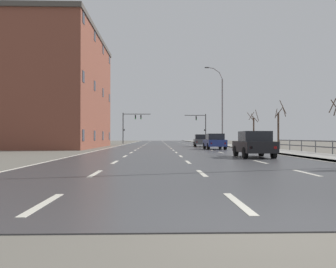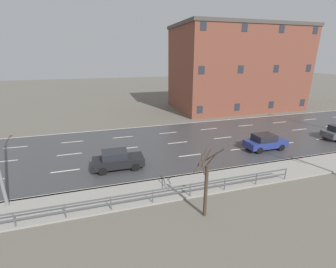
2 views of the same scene
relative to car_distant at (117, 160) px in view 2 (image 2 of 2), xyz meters
name	(u,v)px [view 2 (image 2 of 2)]	position (x,y,z in m)	size (l,w,h in m)	color
guardrail	(111,201)	(5.56, -0.91, -0.10)	(0.07, 25.31, 1.00)	#515459
car_distant	(117,160)	(0.00, 0.00, 0.00)	(1.87, 4.12, 1.57)	black
car_far_left	(265,142)	(-0.09, 14.33, 0.00)	(1.89, 4.13, 1.57)	navy
brick_building	(237,68)	(-18.66, 22.29, 6.01)	(12.00, 21.41, 13.62)	brown
bare_tree_near	(206,185)	(7.44, 4.28, 1.18)	(1.16, 1.64, 4.15)	#423328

